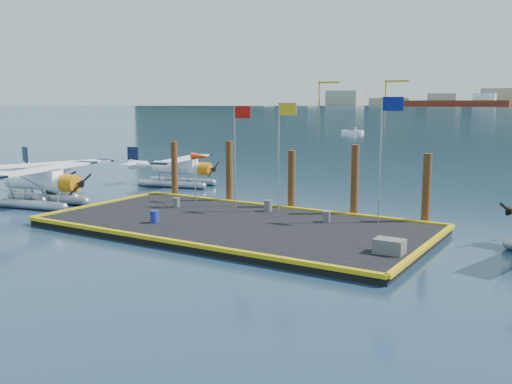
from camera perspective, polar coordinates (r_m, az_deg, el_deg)
ground at (r=30.12m, az=-2.15°, el=-3.75°), size 4000.00×4000.00×0.00m
dock at (r=30.08m, az=-2.16°, el=-3.38°), size 20.00×10.00×0.40m
dock_bumpers at (r=30.02m, az=-2.16°, el=-2.84°), size 20.25×10.25×0.18m
seaplane_a at (r=39.00m, az=-20.80°, el=0.74°), size 8.58×9.36×3.31m
seaplane_b at (r=42.18m, az=-20.32°, el=1.35°), size 8.61×9.12×3.30m
seaplane_c at (r=45.67m, az=-7.58°, el=2.22°), size 7.85×8.53×3.02m
drum_0 at (r=34.51m, az=-7.96°, el=-1.03°), size 0.41×0.41×0.57m
drum_3 at (r=30.21m, az=-10.13°, el=-2.45°), size 0.46×0.46×0.65m
drum_4 at (r=30.16m, az=7.05°, el=-2.46°), size 0.41×0.41×0.57m
drum_5 at (r=32.84m, az=1.21°, el=-1.38°), size 0.47×0.47×0.66m
crate at (r=24.45m, az=13.20°, el=-5.30°), size 1.23×0.82×0.61m
flagpole_red at (r=33.89m, az=-1.85°, el=5.19°), size 1.14×0.08×6.00m
flagpole_yellow at (r=32.33m, az=2.60°, el=5.21°), size 1.14×0.08×6.20m
flagpole_blue at (r=29.88m, az=12.74°, el=5.02°), size 1.14×0.08×6.50m
windsock at (r=35.56m, az=-5.52°, el=3.44°), size 1.40×0.44×3.12m
piling_0 at (r=39.09m, az=-8.14°, el=2.08°), size 0.44×0.44×4.00m
piling_1 at (r=36.38m, az=-2.68°, el=1.81°), size 0.44×0.44×4.20m
piling_2 at (r=34.09m, az=3.58°, el=0.98°), size 0.44×0.44×3.80m
piling_3 at (r=32.39m, az=9.84°, el=0.89°), size 0.44×0.44×4.30m
piling_4 at (r=31.17m, az=16.67°, el=0.05°), size 0.44×0.44×4.00m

